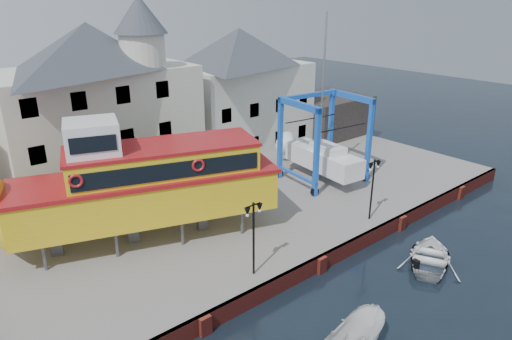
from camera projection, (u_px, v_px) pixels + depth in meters
ground at (320, 272)px, 26.30m from camera, size 140.00×140.00×0.00m
hardstanding at (211, 202)px, 34.01m from camera, size 44.00×22.00×1.00m
quay_wall at (319, 264)px, 26.20m from camera, size 44.00×0.47×1.00m
building_white_main at (98, 104)px, 33.95m from camera, size 14.00×8.30×14.00m
building_white_right at (240, 90)px, 42.94m from camera, size 12.00×8.00×11.20m
shed_dark at (325, 114)px, 48.77m from camera, size 8.00×7.00×4.00m
lamp_post_left at (254, 221)px, 23.28m from camera, size 1.12×0.32×4.20m
lamp_post_right at (374, 174)px, 29.25m from camera, size 1.12×0.32×4.20m
tour_boat at (129, 186)px, 26.41m from camera, size 17.95×9.58×7.64m
travel_lift at (317, 151)px, 36.78m from camera, size 6.47×8.70×12.86m
motorboat_b at (430, 262)px, 27.31m from camera, size 5.96×5.35×1.02m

